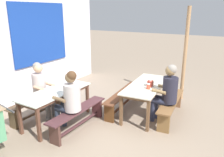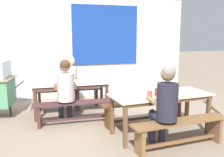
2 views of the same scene
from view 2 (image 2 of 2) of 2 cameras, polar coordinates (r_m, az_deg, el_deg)
The scene contains 13 objects.
ground_plane at distance 4.69m, azimuth 0.10°, elevation -11.99°, with size 40.00×40.00×0.00m, color gray.
backdrop_wall at distance 7.14m, azimuth -6.36°, elevation 8.63°, with size 6.19×0.23×3.06m.
dining_table_far at distance 5.45m, azimuth -9.67°, elevation -1.71°, with size 1.69×0.70×0.74m.
dining_table_near at distance 4.40m, azimuth 11.33°, elevation -4.50°, with size 1.83×0.84×0.74m.
bench_far_back at distance 6.12m, azimuth -10.12°, elevation -3.99°, with size 1.63×0.29×0.45m.
bench_far_front at distance 4.96m, azimuth -8.87°, elevation -7.07°, with size 1.61×0.33×0.45m.
bench_near_back at distance 5.00m, azimuth 7.54°, elevation -7.00°, with size 1.82×0.40×0.45m.
bench_near_front at distance 4.04m, azimuth 15.71°, elevation -11.32°, with size 1.67×0.41×0.45m.
person_left_back_turned at distance 4.91m, azimuth -10.83°, elevation -2.09°, with size 0.45×0.58×1.31m.
person_center_facing at distance 5.97m, azimuth -9.46°, elevation -0.00°, with size 0.41×0.52×1.29m.
person_near_front at distance 3.81m, azimuth 12.39°, elevation -5.29°, with size 0.44×0.54×1.34m.
tissue_box at distance 4.22m, azimuth 11.01°, elevation -3.14°, with size 0.12×0.12×0.16m.
condiment_jar at distance 4.11m, azimuth 8.80°, elevation -3.51°, with size 0.08×0.08×0.13m.
Camera 2 is at (-1.25, -4.17, 1.75)m, focal length 39.06 mm.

